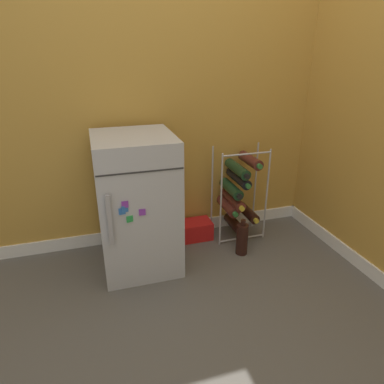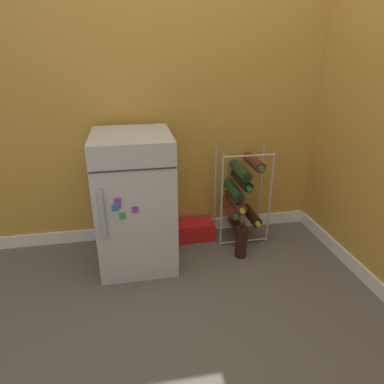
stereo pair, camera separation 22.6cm
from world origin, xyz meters
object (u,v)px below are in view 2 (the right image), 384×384
soda_box (193,230)px  loose_bottle_floor (241,242)px  wine_rack (240,195)px  mini_fridge (135,201)px

soda_box → loose_bottle_floor: bearing=-46.8°
loose_bottle_floor → wine_rack: bearing=76.2°
mini_fridge → soda_box: 0.57m
wine_rack → loose_bottle_floor: 0.34m
loose_bottle_floor → mini_fridge: bearing=171.5°
wine_rack → loose_bottle_floor: wine_rack is taller
wine_rack → loose_bottle_floor: (-0.06, -0.24, -0.23)m
wine_rack → soda_box: wine_rack is taller
wine_rack → soda_box: (-0.33, 0.05, -0.28)m
mini_fridge → wine_rack: mini_fridge is taller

